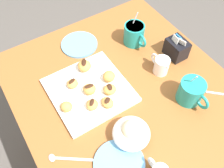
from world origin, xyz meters
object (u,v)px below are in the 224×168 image
saucer_sky_left (119,164)px  beignet_4 (84,66)px  beignet_0 (107,103)px  beignet_3 (90,89)px  coffee_mug_teal_right (191,91)px  cream_pitcher_white (161,65)px  pastry_plate_square (89,90)px  beignet_6 (92,105)px  coffee_mug_teal_left (134,34)px  dining_table (121,106)px  saucer_sky_right (79,44)px  beignet_7 (110,90)px  beignet_2 (72,84)px  sugar_caddy (176,48)px  ice_cream_bowl (131,133)px  beignet_1 (109,76)px  beignet_5 (66,107)px

saucer_sky_left → beignet_4: 0.41m
beignet_0 → beignet_3: size_ratio=1.04×
coffee_mug_teal_right → cream_pitcher_white: coffee_mug_teal_right is taller
saucer_sky_left → beignet_0: 0.22m
pastry_plate_square → beignet_0: 0.10m
beignet_6 → coffee_mug_teal_left: bearing=121.8°
dining_table → saucer_sky_right: size_ratio=5.41×
pastry_plate_square → beignet_4: beignet_4 is taller
beignet_0 → saucer_sky_right: bearing=169.6°
coffee_mug_teal_right → beignet_3: 0.37m
beignet_0 → beignet_7: (-0.04, 0.04, 0.00)m
pastry_plate_square → beignet_4: size_ratio=5.15×
saucer_sky_left → beignet_0: bearing=158.2°
saucer_sky_right → beignet_6: bearing=-19.6°
dining_table → pastry_plate_square: (-0.05, -0.12, 0.16)m
beignet_2 → beignet_4: (-0.05, 0.08, 0.00)m
beignet_4 → coffee_mug_teal_right: bearing=39.2°
sugar_caddy → beignet_6: (0.05, -0.43, -0.01)m
dining_table → saucer_sky_right: (-0.29, -0.04, 0.15)m
pastry_plate_square → ice_cream_bowl: bearing=5.8°
beignet_0 → beignet_1: size_ratio=1.00×
beignet_3 → beignet_2: bearing=-144.6°
coffee_mug_teal_right → beignet_1: 0.31m
beignet_3 → beignet_4: 0.12m
beignet_1 → saucer_sky_left: bearing=-26.3°
beignet_2 → beignet_4: beignet_4 is taller
coffee_mug_teal_left → beignet_2: (0.08, -0.35, -0.02)m
ice_cream_bowl → beignet_1: size_ratio=2.53×
coffee_mug_teal_left → beignet_3: size_ratio=2.96×
sugar_caddy → beignet_1: size_ratio=2.11×
ice_cream_bowl → beignet_3: bearing=-172.8°
coffee_mug_teal_right → beignet_2: coffee_mug_teal_right is taller
ice_cream_bowl → beignet_6: 0.18m
beignet_7 → beignet_1: bearing=150.9°
beignet_1 → beignet_5: 0.20m
sugar_caddy → ice_cream_bowl: 0.44m
ice_cream_bowl → saucer_sky_right: bearing=173.0°
pastry_plate_square → dining_table: bearing=68.5°
dining_table → beignet_5: beignet_5 is taller
coffee_mug_teal_left → beignet_3: 0.34m
coffee_mug_teal_right → beignet_4: (-0.33, -0.27, -0.01)m
coffee_mug_teal_right → beignet_6: bearing=-115.1°
pastry_plate_square → saucer_sky_right: bearing=160.9°
pastry_plate_square → sugar_caddy: (0.03, 0.41, 0.03)m
sugar_caddy → beignet_0: size_ratio=2.10×
ice_cream_bowl → beignet_6: size_ratio=2.76×
beignet_4 → saucer_sky_right: bearing=160.9°
coffee_mug_teal_left → coffee_mug_teal_right: bearing=0.0°
saucer_sky_left → beignet_4: bearing=166.9°
dining_table → beignet_5: bearing=-93.2°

